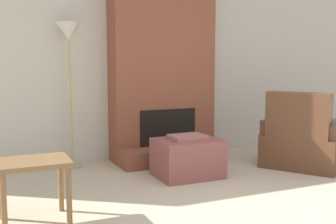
# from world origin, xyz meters

# --- Properties ---
(wall_back) EXTENTS (7.19, 0.06, 2.60)m
(wall_back) POSITION_xyz_m (0.00, 3.07, 1.30)
(wall_back) COLOR beige
(wall_back) RESTS_ON ground_plane
(fireplace) EXTENTS (1.40, 0.73, 2.60)m
(fireplace) POSITION_xyz_m (0.00, 2.82, 1.21)
(fireplace) COLOR brown
(fireplace) RESTS_ON ground_plane
(ottoman) EXTENTS (0.71, 0.56, 0.48)m
(ottoman) POSITION_xyz_m (-0.11, 1.85, 0.22)
(ottoman) COLOR #8C4C47
(ottoman) RESTS_ON ground_plane
(armchair) EXTENTS (1.17, 1.20, 0.95)m
(armchair) POSITION_xyz_m (1.39, 1.67, 0.29)
(armchair) COLOR brown
(armchair) RESTS_ON ground_plane
(side_table) EXTENTS (0.56, 0.45, 0.52)m
(side_table) POSITION_xyz_m (-1.87, 1.13, 0.43)
(side_table) COLOR brown
(side_table) RESTS_ON ground_plane
(floor_lamp_left) EXTENTS (0.30, 0.30, 1.77)m
(floor_lamp_left) POSITION_xyz_m (-1.23, 2.82, 1.54)
(floor_lamp_left) COLOR tan
(floor_lamp_left) RESTS_ON ground_plane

